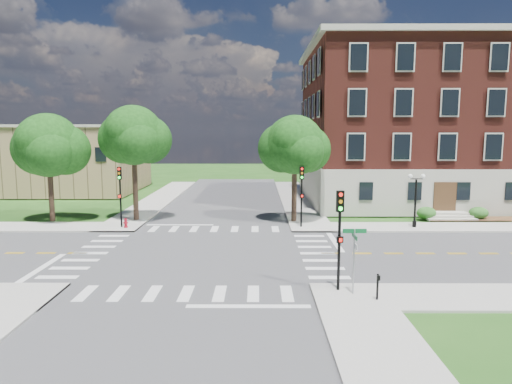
{
  "coord_description": "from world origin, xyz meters",
  "views": [
    {
      "loc": [
        3.41,
        -28.03,
        7.67
      ],
      "look_at": [
        3.28,
        5.46,
        3.2
      ],
      "focal_mm": 32.0,
      "sensor_mm": 36.0,
      "label": 1
    }
  ],
  "objects_px": {
    "push_button_post": "(378,285)",
    "street_sign_pole": "(354,248)",
    "fire_hydrant": "(126,223)",
    "traffic_signal_se": "(340,227)",
    "traffic_signal_ne": "(302,189)",
    "twin_lamp_west": "(416,197)",
    "traffic_signal_nw": "(120,189)"
  },
  "relations": [
    {
      "from": "push_button_post",
      "to": "street_sign_pole",
      "type": "bearing_deg",
      "value": 140.22
    },
    {
      "from": "twin_lamp_west",
      "to": "street_sign_pole",
      "type": "height_order",
      "value": "twin_lamp_west"
    },
    {
      "from": "twin_lamp_west",
      "to": "push_button_post",
      "type": "height_order",
      "value": "twin_lamp_west"
    },
    {
      "from": "twin_lamp_west",
      "to": "push_button_post",
      "type": "xyz_separation_m",
      "value": [
        -7.05,
        -15.79,
        -1.73
      ]
    },
    {
      "from": "push_button_post",
      "to": "fire_hydrant",
      "type": "relative_size",
      "value": 1.6
    },
    {
      "from": "push_button_post",
      "to": "twin_lamp_west",
      "type": "bearing_deg",
      "value": 65.95
    },
    {
      "from": "traffic_signal_se",
      "to": "push_button_post",
      "type": "height_order",
      "value": "traffic_signal_se"
    },
    {
      "from": "push_button_post",
      "to": "fire_hydrant",
      "type": "xyz_separation_m",
      "value": [
        -15.83,
        15.51,
        -0.33
      ]
    },
    {
      "from": "traffic_signal_nw",
      "to": "fire_hydrant",
      "type": "distance_m",
      "value": 2.75
    },
    {
      "from": "traffic_signal_ne",
      "to": "twin_lamp_west",
      "type": "xyz_separation_m",
      "value": [
        8.98,
        -0.09,
        -0.66
      ]
    },
    {
      "from": "traffic_signal_nw",
      "to": "twin_lamp_west",
      "type": "relative_size",
      "value": 1.13
    },
    {
      "from": "traffic_signal_se",
      "to": "street_sign_pole",
      "type": "height_order",
      "value": "traffic_signal_se"
    },
    {
      "from": "traffic_signal_ne",
      "to": "traffic_signal_nw",
      "type": "distance_m",
      "value": 14.29
    },
    {
      "from": "traffic_signal_nw",
      "to": "street_sign_pole",
      "type": "xyz_separation_m",
      "value": [
        15.29,
        -14.89,
        -0.88
      ]
    },
    {
      "from": "twin_lamp_west",
      "to": "street_sign_pole",
      "type": "bearing_deg",
      "value": -117.97
    },
    {
      "from": "push_button_post",
      "to": "traffic_signal_ne",
      "type": "bearing_deg",
      "value": 96.94
    },
    {
      "from": "traffic_signal_se",
      "to": "street_sign_pole",
      "type": "bearing_deg",
      "value": -40.58
    },
    {
      "from": "traffic_signal_nw",
      "to": "street_sign_pole",
      "type": "distance_m",
      "value": 21.36
    },
    {
      "from": "traffic_signal_nw",
      "to": "traffic_signal_ne",
      "type": "bearing_deg",
      "value": 0.87
    },
    {
      "from": "traffic_signal_se",
      "to": "fire_hydrant",
      "type": "height_order",
      "value": "traffic_signal_se"
    },
    {
      "from": "fire_hydrant",
      "to": "traffic_signal_nw",
      "type": "bearing_deg",
      "value": 158.88
    },
    {
      "from": "fire_hydrant",
      "to": "twin_lamp_west",
      "type": "bearing_deg",
      "value": 0.7
    },
    {
      "from": "traffic_signal_se",
      "to": "street_sign_pole",
      "type": "relative_size",
      "value": 1.55
    },
    {
      "from": "traffic_signal_se",
      "to": "traffic_signal_nw",
      "type": "height_order",
      "value": "same"
    },
    {
      "from": "traffic_signal_ne",
      "to": "twin_lamp_west",
      "type": "bearing_deg",
      "value": -0.56
    },
    {
      "from": "fire_hydrant",
      "to": "street_sign_pole",
      "type": "bearing_deg",
      "value": -44.69
    },
    {
      "from": "traffic_signal_se",
      "to": "twin_lamp_west",
      "type": "xyz_separation_m",
      "value": [
        8.59,
        14.5,
        -0.66
      ]
    },
    {
      "from": "twin_lamp_west",
      "to": "fire_hydrant",
      "type": "height_order",
      "value": "twin_lamp_west"
    },
    {
      "from": "traffic_signal_se",
      "to": "traffic_signal_ne",
      "type": "height_order",
      "value": "same"
    },
    {
      "from": "traffic_signal_ne",
      "to": "traffic_signal_se",
      "type": "bearing_deg",
      "value": -88.45
    },
    {
      "from": "traffic_signal_nw",
      "to": "fire_hydrant",
      "type": "height_order",
      "value": "traffic_signal_nw"
    },
    {
      "from": "traffic_signal_ne",
      "to": "push_button_post",
      "type": "xyz_separation_m",
      "value": [
        1.93,
        -15.88,
        -2.39
      ]
    }
  ]
}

